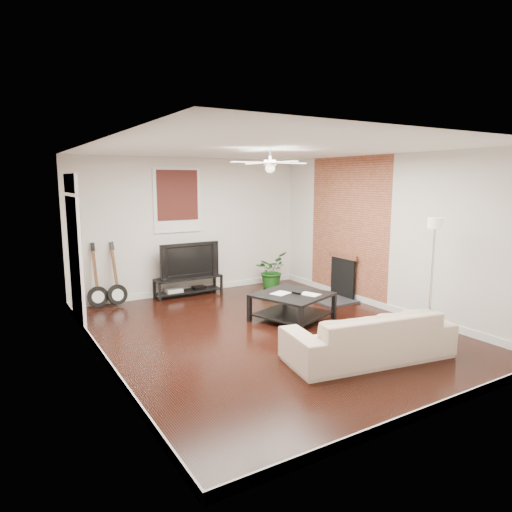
% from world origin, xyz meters
% --- Properties ---
extents(room, '(5.01, 6.01, 2.81)m').
position_xyz_m(room, '(0.00, 0.00, 1.40)').
color(room, black).
rests_on(room, ground).
extents(brick_accent, '(0.02, 2.20, 2.80)m').
position_xyz_m(brick_accent, '(2.49, 1.00, 1.40)').
color(brick_accent, brown).
rests_on(brick_accent, floor).
extents(fireplace, '(0.80, 1.10, 0.92)m').
position_xyz_m(fireplace, '(2.20, 1.00, 0.46)').
color(fireplace, black).
rests_on(fireplace, floor).
extents(window_back, '(1.00, 0.06, 1.30)m').
position_xyz_m(window_back, '(-0.30, 2.97, 1.95)').
color(window_back, '#3B1510').
rests_on(window_back, wall_back).
extents(door_left, '(0.08, 1.00, 2.50)m').
position_xyz_m(door_left, '(-2.46, 1.90, 1.25)').
color(door_left, white).
rests_on(door_left, wall_left).
extents(tv_stand, '(1.39, 0.37, 0.39)m').
position_xyz_m(tv_stand, '(-0.18, 2.78, 0.19)').
color(tv_stand, black).
rests_on(tv_stand, floor).
extents(tv, '(1.25, 0.16, 0.72)m').
position_xyz_m(tv, '(-0.18, 2.80, 0.75)').
color(tv, black).
rests_on(tv, tv_stand).
extents(coffee_table, '(1.41, 1.41, 0.46)m').
position_xyz_m(coffee_table, '(0.67, 0.33, 0.23)').
color(coffee_table, black).
rests_on(coffee_table, floor).
extents(sofa, '(2.35, 1.24, 0.65)m').
position_xyz_m(sofa, '(0.56, -1.56, 0.33)').
color(sofa, tan).
rests_on(sofa, floor).
extents(floor_lamp, '(0.35, 0.35, 1.82)m').
position_xyz_m(floor_lamp, '(1.91, -1.46, 0.91)').
color(floor_lamp, silver).
rests_on(floor_lamp, floor).
extents(potted_plant, '(0.93, 0.91, 0.78)m').
position_xyz_m(potted_plant, '(1.65, 2.49, 0.39)').
color(potted_plant, '#1A5618').
rests_on(potted_plant, floor).
extents(guitar_left, '(0.39, 0.28, 1.24)m').
position_xyz_m(guitar_left, '(-2.00, 2.75, 0.62)').
color(guitar_left, black).
rests_on(guitar_left, floor).
extents(guitar_right, '(0.42, 0.32, 1.24)m').
position_xyz_m(guitar_right, '(-1.65, 2.72, 0.62)').
color(guitar_right, black).
rests_on(guitar_right, floor).
extents(ceiling_fan, '(1.24, 1.24, 0.32)m').
position_xyz_m(ceiling_fan, '(0.00, 0.00, 2.60)').
color(ceiling_fan, white).
rests_on(ceiling_fan, ceiling).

